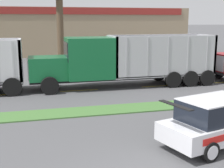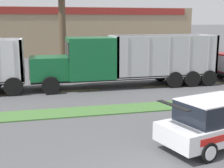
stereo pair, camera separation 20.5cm
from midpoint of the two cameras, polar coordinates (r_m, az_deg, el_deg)
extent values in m
cube|color=#477538|center=(15.22, -3.56, -4.91)|extent=(120.00, 1.59, 0.06)
cube|color=yellow|center=(19.80, -6.32, -1.17)|extent=(2.40, 0.14, 0.01)
cube|color=yellow|center=(21.24, 8.24, -0.35)|extent=(2.40, 0.14, 0.01)
cube|color=black|center=(20.88, 1.87, 1.28)|extent=(12.24, 1.39, 0.18)
cube|color=#146033|center=(19.92, -11.93, 2.87)|extent=(2.33, 2.07, 1.41)
cube|color=#B7B7BC|center=(19.91, -15.37, 2.70)|extent=(0.06, 1.77, 1.20)
cube|color=#146033|center=(20.14, -4.52, 4.83)|extent=(2.90, 2.52, 2.57)
cube|color=black|center=(19.89, -8.74, 5.95)|extent=(0.04, 2.14, 1.16)
cylinder|color=silver|center=(19.61, 0.37, 6.71)|extent=(0.14, 0.14, 1.38)
cube|color=#B7B7BC|center=(21.73, 8.50, 1.97)|extent=(7.01, 2.52, 0.12)
cube|color=#B7B7BC|center=(20.46, -0.28, 5.18)|extent=(0.16, 2.52, 2.60)
cube|color=#B7B7BC|center=(23.12, 16.46, 5.44)|extent=(0.16, 2.52, 2.60)
cube|color=#B7B7BC|center=(20.49, 9.91, 5.02)|extent=(7.01, 0.16, 2.60)
cube|color=#B7B7BC|center=(22.64, 7.43, 5.70)|extent=(7.01, 0.16, 2.60)
cube|color=#A3A3A8|center=(19.40, 2.45, 4.82)|extent=(0.10, 0.04, 2.47)
cube|color=#A3A3A8|center=(19.85, 6.33, 4.92)|extent=(0.10, 0.04, 2.47)
cube|color=#A3A3A8|center=(20.40, 10.02, 4.99)|extent=(0.10, 0.04, 2.47)
cube|color=#A3A3A8|center=(21.02, 13.51, 5.03)|extent=(0.10, 0.04, 2.47)
cube|color=#A3A3A8|center=(21.71, 16.79, 5.06)|extent=(0.10, 0.04, 2.47)
cylinder|color=black|center=(18.86, -11.62, -0.34)|extent=(1.06, 0.30, 1.06)
cylinder|color=black|center=(21.29, -12.01, 0.99)|extent=(1.06, 0.30, 1.06)
cylinder|color=black|center=(22.01, 16.73, 1.09)|extent=(1.06, 0.30, 1.06)
cylinder|color=black|center=(24.13, 13.69, 2.13)|extent=(1.06, 0.30, 1.06)
cylinder|color=black|center=(21.40, 13.88, 0.95)|extent=(1.06, 0.30, 1.06)
cylinder|color=black|center=(23.57, 11.02, 2.03)|extent=(1.06, 0.30, 1.06)
cylinder|color=black|center=(20.83, 10.87, 0.81)|extent=(1.06, 0.30, 1.06)
cylinder|color=black|center=(23.06, 8.23, 1.92)|extent=(1.06, 0.30, 1.06)
cube|color=silver|center=(19.95, -16.65, 4.38)|extent=(0.16, 2.40, 2.46)
cube|color=#BCBCC1|center=(18.76, -17.96, 3.88)|extent=(0.10, 0.04, 2.33)
cylinder|color=black|center=(19.04, -18.06, -0.51)|extent=(1.10, 0.30, 1.10)
cylinder|color=black|center=(21.35, -17.73, 0.77)|extent=(1.10, 0.30, 1.10)
cube|color=#B7B7BC|center=(23.50, 18.34, 3.70)|extent=(0.06, 1.75, 1.09)
cylinder|color=black|center=(25.18, 18.64, 2.28)|extent=(1.11, 0.30, 1.11)
cube|color=white|center=(11.73, 18.59, -7.43)|extent=(4.74, 2.91, 0.63)
cube|color=black|center=(11.34, 17.93, -4.48)|extent=(2.77, 2.17, 0.71)
cube|color=white|center=(11.25, 18.04, -2.63)|extent=(2.77, 2.17, 0.04)
cube|color=black|center=(9.96, 10.95, -3.82)|extent=(0.58, 1.42, 0.03)
cylinder|color=silver|center=(13.41, 19.32, -6.52)|extent=(0.44, 0.14, 0.46)
cylinder|color=black|center=(10.35, 16.97, -11.76)|extent=(0.68, 0.37, 0.65)
cylinder|color=silver|center=(10.28, 17.41, -11.94)|extent=(0.44, 0.14, 0.46)
cylinder|color=black|center=(11.47, 10.68, -9.12)|extent=(0.68, 0.37, 0.65)
cylinder|color=silver|center=(11.54, 10.33, -8.97)|extent=(0.44, 0.14, 0.46)
cube|color=#9E896B|center=(43.96, -17.06, 9.23)|extent=(43.74, 12.00, 5.92)
cube|color=maroon|center=(37.91, -17.61, 12.71)|extent=(41.56, 0.10, 0.80)
cylinder|color=brown|center=(28.13, -9.67, 10.21)|extent=(0.59, 0.59, 7.53)
camera|label=1|loc=(0.10, -90.39, -0.08)|focal=50.00mm
camera|label=2|loc=(0.10, 89.61, 0.08)|focal=50.00mm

